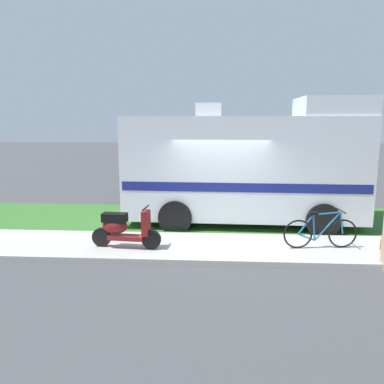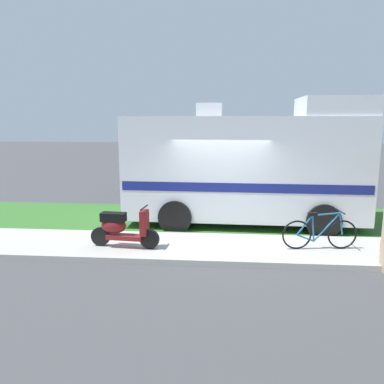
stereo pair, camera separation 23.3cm
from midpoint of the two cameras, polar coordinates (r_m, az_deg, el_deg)
The scene contains 8 objects.
ground_plane at distance 10.40m, azimuth 3.43°, elevation -6.32°, with size 80.00×80.00×0.00m, color #424244.
sidewalk at distance 9.24m, azimuth 3.40°, elevation -8.14°, with size 24.00×2.00×0.12m.
grass_strip at distance 11.83m, azimuth 3.46°, elevation -4.02°, with size 24.00×3.40×0.08m.
motorhome_rv at distance 11.25m, azimuth 7.35°, elevation 3.83°, with size 6.62×2.61×3.59m.
scooter at distance 9.11m, azimuth -10.67°, elevation -5.18°, with size 1.62×0.50×0.97m.
bicycle at distance 9.37m, azimuth 17.47°, elevation -5.57°, with size 1.70×0.52×0.89m.
pickup_truck_near at distance 15.78m, azimuth -0.25°, elevation 3.28°, with size 5.61×2.35×1.90m.
bottle_green at distance 9.82m, azimuth 25.20°, elevation -6.92°, with size 0.06×0.06×0.29m.
Camera 1 is at (-0.11, -9.96, 3.04)m, focal length 36.73 mm.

